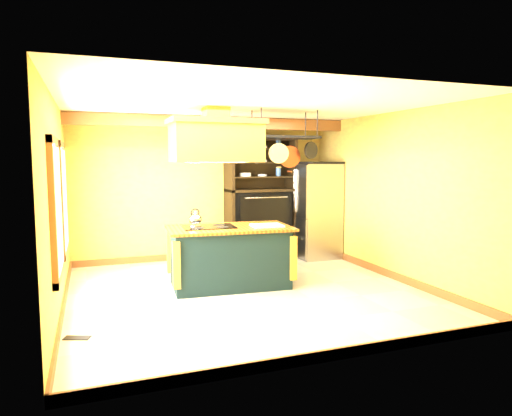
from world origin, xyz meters
TOP-DOWN VIEW (x-y plane):
  - floor at (0.00, 0.00)m, footprint 5.00×5.00m
  - ceiling at (0.00, 0.00)m, footprint 5.00×5.00m
  - wall_back at (0.00, 2.50)m, footprint 5.00×0.02m
  - wall_front at (0.00, -2.50)m, footprint 5.00×0.02m
  - wall_left at (-2.50, 0.00)m, footprint 0.02×5.00m
  - wall_right at (2.50, 0.00)m, footprint 0.02×5.00m
  - ceiling_beam at (0.00, 1.70)m, footprint 5.00×0.15m
  - window_near at (-2.47, -0.80)m, footprint 0.06×1.06m
  - window_far at (-2.47, 0.60)m, footprint 0.06×1.06m
  - kitchen_island at (-0.14, 0.38)m, footprint 1.93×1.17m
  - range_hood at (-0.34, 0.38)m, footprint 1.38×0.78m
  - pot_rack at (0.77, 0.38)m, footprint 1.09×0.52m
  - refrigerator at (2.08, 1.90)m, footprint 0.80×0.95m
  - hutch at (1.05, 2.24)m, footprint 1.34×0.61m
  - floor_register at (-2.30, -1.04)m, footprint 0.30×0.21m

SIDE VIEW (x-z plane):
  - floor at x=0.00m, z-range 0.00..0.00m
  - floor_register at x=-2.30m, z-range 0.00..0.01m
  - kitchen_island at x=-0.14m, z-range -0.09..1.02m
  - refrigerator at x=2.08m, z-range -0.02..1.83m
  - hutch at x=1.05m, z-range -0.28..2.10m
  - wall_back at x=0.00m, z-range 0.00..2.70m
  - wall_front at x=0.00m, z-range 0.00..2.70m
  - wall_left at x=-2.50m, z-range 0.00..2.70m
  - wall_right at x=2.50m, z-range 0.00..2.70m
  - window_near at x=-2.47m, z-range 0.62..2.18m
  - window_far at x=-2.47m, z-range 0.62..2.18m
  - pot_rack at x=0.77m, z-range 1.75..2.64m
  - range_hood at x=-0.34m, z-range 1.84..2.64m
  - ceiling_beam at x=0.00m, z-range 2.49..2.69m
  - ceiling at x=0.00m, z-range 2.70..2.70m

